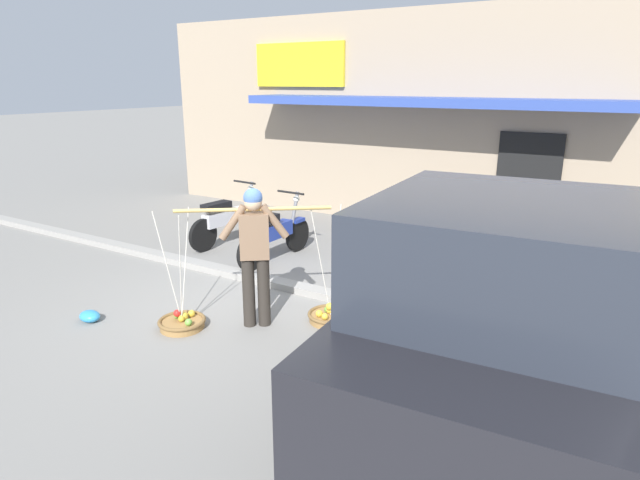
{
  "coord_description": "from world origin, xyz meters",
  "views": [
    {
      "loc": [
        4.09,
        -5.22,
        2.86
      ],
      "look_at": [
        0.55,
        0.6,
        0.85
      ],
      "focal_mm": 30.22,
      "sensor_mm": 36.0,
      "label": 1
    }
  ],
  "objects_px": {
    "motorcycle_nearest_shop": "(227,220)",
    "parked_truck": "(510,309)",
    "fruit_vendor": "(255,248)",
    "motorcycle_second_in_row": "(274,234)",
    "plastic_litter_bag": "(90,316)",
    "fruit_basket_left_side": "(330,315)",
    "fruit_basket_right_side": "(182,322)"
  },
  "relations": [
    {
      "from": "motorcycle_second_in_row",
      "to": "plastic_litter_bag",
      "type": "xyz_separation_m",
      "value": [
        -0.56,
        -3.11,
        -0.38
      ]
    },
    {
      "from": "parked_truck",
      "to": "plastic_litter_bag",
      "type": "relative_size",
      "value": 17.2
    },
    {
      "from": "fruit_basket_left_side",
      "to": "parked_truck",
      "type": "xyz_separation_m",
      "value": [
        2.28,
        -0.92,
        0.95
      ]
    },
    {
      "from": "fruit_basket_left_side",
      "to": "plastic_litter_bag",
      "type": "relative_size",
      "value": 5.18
    },
    {
      "from": "fruit_vendor",
      "to": "motorcycle_nearest_shop",
      "type": "relative_size",
      "value": 0.93
    },
    {
      "from": "fruit_basket_left_side",
      "to": "plastic_litter_bag",
      "type": "bearing_deg",
      "value": -148.59
    },
    {
      "from": "parked_truck",
      "to": "plastic_litter_bag",
      "type": "bearing_deg",
      "value": -172.52
    },
    {
      "from": "motorcycle_second_in_row",
      "to": "parked_truck",
      "type": "xyz_separation_m",
      "value": [
        4.26,
        -2.48,
        0.58
      ]
    },
    {
      "from": "motorcycle_nearest_shop",
      "to": "plastic_litter_bag",
      "type": "relative_size",
      "value": 6.5
    },
    {
      "from": "fruit_vendor",
      "to": "plastic_litter_bag",
      "type": "relative_size",
      "value": 6.05
    },
    {
      "from": "fruit_basket_left_side",
      "to": "fruit_vendor",
      "type": "bearing_deg",
      "value": -142.7
    },
    {
      "from": "motorcycle_nearest_shop",
      "to": "plastic_litter_bag",
      "type": "distance_m",
      "value": 3.56
    },
    {
      "from": "fruit_vendor",
      "to": "fruit_basket_right_side",
      "type": "bearing_deg",
      "value": -142.7
    },
    {
      "from": "fruit_basket_left_side",
      "to": "motorcycle_second_in_row",
      "type": "distance_m",
      "value": 2.55
    },
    {
      "from": "motorcycle_second_in_row",
      "to": "plastic_litter_bag",
      "type": "height_order",
      "value": "motorcycle_second_in_row"
    },
    {
      "from": "fruit_basket_right_side",
      "to": "plastic_litter_bag",
      "type": "height_order",
      "value": "fruit_basket_right_side"
    },
    {
      "from": "fruit_basket_left_side",
      "to": "fruit_basket_right_side",
      "type": "distance_m",
      "value": 1.8
    },
    {
      "from": "motorcycle_nearest_shop",
      "to": "parked_truck",
      "type": "relative_size",
      "value": 0.38
    },
    {
      "from": "fruit_vendor",
      "to": "motorcycle_second_in_row",
      "type": "height_order",
      "value": "fruit_vendor"
    },
    {
      "from": "plastic_litter_bag",
      "to": "motorcycle_nearest_shop",
      "type": "bearing_deg",
      "value": 102.03
    },
    {
      "from": "fruit_basket_right_side",
      "to": "parked_truck",
      "type": "height_order",
      "value": "parked_truck"
    },
    {
      "from": "fruit_basket_left_side",
      "to": "plastic_litter_bag",
      "type": "height_order",
      "value": "fruit_basket_left_side"
    },
    {
      "from": "motorcycle_nearest_shop",
      "to": "parked_truck",
      "type": "height_order",
      "value": "parked_truck"
    },
    {
      "from": "motorcycle_second_in_row",
      "to": "plastic_litter_bag",
      "type": "distance_m",
      "value": 3.18
    },
    {
      "from": "fruit_basket_right_side",
      "to": "parked_truck",
      "type": "xyz_separation_m",
      "value": [
        3.71,
        0.17,
        0.95
      ]
    },
    {
      "from": "fruit_vendor",
      "to": "plastic_litter_bag",
      "type": "distance_m",
      "value": 2.28
    },
    {
      "from": "fruit_basket_left_side",
      "to": "motorcycle_nearest_shop",
      "type": "height_order",
      "value": "fruit_basket_left_side"
    },
    {
      "from": "fruit_vendor",
      "to": "plastic_litter_bag",
      "type": "height_order",
      "value": "fruit_vendor"
    },
    {
      "from": "fruit_vendor",
      "to": "motorcycle_second_in_row",
      "type": "relative_size",
      "value": 0.93
    },
    {
      "from": "motorcycle_nearest_shop",
      "to": "motorcycle_second_in_row",
      "type": "xyz_separation_m",
      "value": [
        1.3,
        -0.35,
        0.0
      ]
    },
    {
      "from": "fruit_basket_right_side",
      "to": "parked_truck",
      "type": "distance_m",
      "value": 3.83
    },
    {
      "from": "fruit_vendor",
      "to": "motorcycle_nearest_shop",
      "type": "height_order",
      "value": "fruit_vendor"
    }
  ]
}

